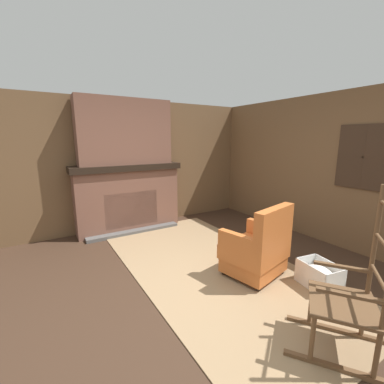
% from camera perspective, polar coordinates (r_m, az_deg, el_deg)
% --- Properties ---
extents(ground_plane, '(14.00, 14.00, 0.00)m').
position_cam_1_polar(ground_plane, '(3.16, 1.23, -21.09)').
color(ground_plane, '#3D281C').
extents(wood_panel_wall_left, '(0.06, 5.84, 2.44)m').
position_cam_1_polar(wood_panel_wall_left, '(5.11, -15.02, 5.78)').
color(wood_panel_wall_left, brown).
rests_on(wood_panel_wall_left, ground).
extents(wood_panel_wall_back, '(5.84, 0.09, 2.44)m').
position_cam_1_polar(wood_panel_wall_back, '(4.68, 29.93, 4.18)').
color(wood_panel_wall_back, brown).
rests_on(wood_panel_wall_back, ground).
extents(fireplace_hearth, '(0.59, 1.99, 1.25)m').
position_cam_1_polar(fireplace_hearth, '(4.99, -13.89, -1.25)').
color(fireplace_hearth, brown).
rests_on(fireplace_hearth, ground).
extents(chimney_breast, '(0.34, 1.67, 1.16)m').
position_cam_1_polar(chimney_breast, '(4.88, -14.65, 12.80)').
color(chimney_breast, brown).
rests_on(chimney_breast, fireplace_hearth).
extents(area_rug, '(3.89, 1.99, 0.01)m').
position_cam_1_polar(area_rug, '(3.66, 4.25, -16.12)').
color(area_rug, '#997A56').
rests_on(area_rug, ground).
extents(armchair, '(0.76, 0.82, 0.94)m').
position_cam_1_polar(armchair, '(3.38, 14.27, -12.41)').
color(armchair, '#C6662D').
rests_on(armchair, ground).
extents(rocking_chair, '(0.93, 0.86, 1.37)m').
position_cam_1_polar(rocking_chair, '(2.52, 31.59, -20.29)').
color(rocking_chair, brown).
rests_on(rocking_chair, ground).
extents(firewood_stack, '(0.44, 0.48, 0.21)m').
position_cam_1_polar(firewood_stack, '(4.92, 15.85, -7.95)').
color(firewood_stack, brown).
rests_on(firewood_stack, ground).
extents(laundry_basket, '(0.49, 0.39, 0.30)m').
position_cam_1_polar(laundry_basket, '(3.48, 26.42, -16.25)').
color(laundry_basket, white).
rests_on(laundry_basket, ground).
extents(oil_lamp_vase, '(0.09, 0.09, 0.29)m').
position_cam_1_polar(oil_lamp_vase, '(4.82, -19.52, 6.81)').
color(oil_lamp_vase, '#B24C42').
rests_on(oil_lamp_vase, fireplace_hearth).
extents(storage_case, '(0.16, 0.24, 0.13)m').
position_cam_1_polar(storage_case, '(4.99, -12.36, 6.95)').
color(storage_case, brown).
rests_on(storage_case, fireplace_hearth).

